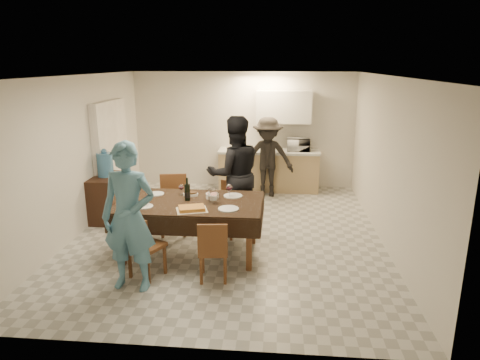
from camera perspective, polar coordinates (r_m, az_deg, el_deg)
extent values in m
cube|color=#BAB9B5|center=(7.27, -1.54, -7.19)|extent=(5.00, 6.00, 0.02)
cube|color=white|center=(6.72, -1.70, 13.74)|extent=(5.00, 6.00, 0.02)
cube|color=beige|center=(9.81, 0.45, 6.66)|extent=(5.00, 0.02, 2.60)
cube|color=beige|center=(4.04, -6.64, -6.45)|extent=(5.00, 0.02, 2.60)
cube|color=beige|center=(7.59, -20.75, 3.04)|extent=(0.02, 6.00, 2.60)
cube|color=beige|center=(7.04, 19.05, 2.30)|extent=(0.02, 6.00, 2.60)
cube|color=white|center=(8.68, -16.74, 3.16)|extent=(0.15, 1.40, 2.10)
cube|color=tan|center=(9.64, 3.84, 1.19)|extent=(2.20, 0.60, 0.86)
cube|color=#B8B8B2|center=(9.54, 3.89, 3.84)|extent=(2.24, 0.64, 0.05)
cube|color=silver|center=(9.53, 5.85, 9.66)|extent=(1.20, 0.34, 0.70)
cube|color=black|center=(6.33, -6.65, -3.04)|extent=(2.11, 1.23, 0.04)
cube|color=brown|center=(6.47, -6.53, -6.51)|extent=(0.08, 0.08, 0.78)
cube|color=brown|center=(5.90, -12.35, -8.59)|extent=(0.54, 0.54, 0.05)
cube|color=brown|center=(5.65, -13.04, -7.10)|extent=(0.38, 0.21, 0.43)
cube|color=brown|center=(5.71, -3.57, -9.33)|extent=(0.42, 0.42, 0.05)
cube|color=brown|center=(5.46, -3.89, -7.92)|extent=(0.38, 0.08, 0.41)
cube|color=brown|center=(7.22, -8.87, -3.48)|extent=(0.52, 0.52, 0.05)
cube|color=brown|center=(6.96, -9.36, -1.95)|extent=(0.45, 0.12, 0.48)
cube|color=brown|center=(7.08, -1.75, -4.06)|extent=(0.53, 0.53, 0.05)
cube|color=brown|center=(6.83, -1.95, -2.66)|extent=(0.39, 0.19, 0.44)
cube|color=black|center=(8.18, -17.19, -2.26)|extent=(0.44, 0.88, 0.82)
cylinder|color=teal|center=(8.02, -17.54, 1.96)|extent=(0.28, 0.28, 0.42)
cylinder|color=white|center=(6.18, -3.60, -2.16)|extent=(0.14, 0.14, 0.21)
cube|color=#BD8F37|center=(5.94, -6.45, -3.79)|extent=(0.49, 0.42, 0.05)
cylinder|color=white|center=(6.43, -3.72, -2.12)|extent=(0.19, 0.19, 0.08)
cylinder|color=white|center=(6.59, -6.59, -1.92)|extent=(0.21, 0.21, 0.04)
cylinder|color=white|center=(6.20, -12.66, -3.45)|extent=(0.25, 0.25, 0.01)
cylinder|color=white|center=(5.95, -1.56, -3.86)|extent=(0.29, 0.29, 0.02)
cylinder|color=white|center=(6.74, -11.14, -1.81)|extent=(0.25, 0.25, 0.01)
cylinder|color=white|center=(6.51, -0.94, -2.12)|extent=(0.29, 0.29, 0.02)
imported|color=silver|center=(9.52, 7.78, 4.70)|extent=(0.49, 0.33, 0.27)
imported|color=teal|center=(5.48, -14.59, -4.84)|extent=(0.72, 0.50, 1.90)
imported|color=black|center=(7.19, -0.71, 0.80)|extent=(1.14, 1.01, 1.96)
imported|color=black|center=(9.11, 3.70, 3.05)|extent=(1.10, 0.63, 1.70)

